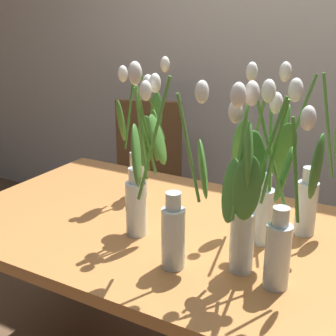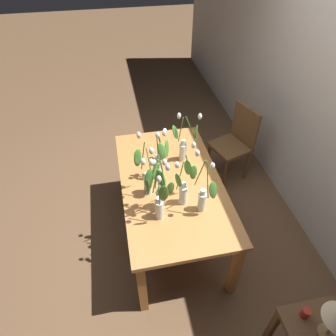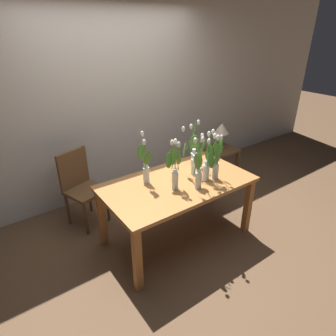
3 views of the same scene
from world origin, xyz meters
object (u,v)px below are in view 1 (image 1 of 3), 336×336
dining_table (181,253)px  tulip_vase_5 (247,210)px  tulip_vase_3 (308,181)px  tulip_vase_4 (172,208)px  tulip_vase_0 (142,174)px  tulip_vase_1 (276,211)px  dining_chair (145,171)px  tulip_vase_2 (139,152)px  tulip_vase_6 (262,189)px

dining_table → tulip_vase_5: 0.44m
tulip_vase_3 → tulip_vase_4: size_ratio=0.96×
tulip_vase_4 → tulip_vase_5: bearing=17.4°
tulip_vase_4 → tulip_vase_5: 0.20m
tulip_vase_0 → tulip_vase_1: size_ratio=0.95×
tulip_vase_1 → dining_chair: 1.64m
tulip_vase_0 → tulip_vase_4: tulip_vase_4 is taller
tulip_vase_0 → tulip_vase_2: tulip_vase_2 is taller
tulip_vase_1 → tulip_vase_4: 0.28m
tulip_vase_0 → tulip_vase_5: tulip_vase_5 is taller
dining_table → tulip_vase_2: 0.43m
tulip_vase_1 → dining_table: bearing=154.3°
tulip_vase_2 → tulip_vase_6: 0.56m
tulip_vase_2 → tulip_vase_5: size_ratio=0.97×
tulip_vase_4 → tulip_vase_1: bearing=9.9°
dining_table → tulip_vase_0: tulip_vase_0 is taller
tulip_vase_1 → tulip_vase_2: bearing=151.2°
tulip_vase_1 → tulip_vase_6: bearing=116.3°
tulip_vase_4 → tulip_vase_6: tulip_vase_4 is taller
dining_chair → tulip_vase_2: bearing=-58.6°
dining_table → tulip_vase_0: (-0.10, -0.08, 0.30)m
tulip_vase_2 → dining_chair: tulip_vase_2 is taller
dining_table → tulip_vase_2: (-0.28, 0.18, 0.27)m
tulip_vase_4 → tulip_vase_2: bearing=132.5°
tulip_vase_1 → tulip_vase_6: tulip_vase_6 is taller
tulip_vase_3 → tulip_vase_1: bearing=-89.9°
tulip_vase_6 → dining_chair: bearing=138.2°
tulip_vase_3 → tulip_vase_0: bearing=-151.6°
dining_table → tulip_vase_6: 0.38m
tulip_vase_1 → tulip_vase_5: (-0.08, 0.01, -0.02)m
tulip_vase_0 → tulip_vase_1: 0.48m
tulip_vase_3 → tulip_vase_5: tulip_vase_3 is taller
tulip_vase_3 → dining_chair: bearing=145.2°
tulip_vase_4 → tulip_vase_6: bearing=57.8°
tulip_vase_1 → tulip_vase_5: tulip_vase_5 is taller
tulip_vase_5 → tulip_vase_6: size_ratio=1.00×
tulip_vase_2 → tulip_vase_4: 0.55m
tulip_vase_3 → tulip_vase_5: size_ratio=1.02×
tulip_vase_1 → tulip_vase_4: tulip_vase_4 is taller
tulip_vase_6 → tulip_vase_2: bearing=165.7°
tulip_vase_4 → tulip_vase_5: tulip_vase_4 is taller
tulip_vase_0 → tulip_vase_2: (-0.18, 0.26, -0.02)m
tulip_vase_2 → tulip_vase_6: bearing=-14.3°
tulip_vase_3 → tulip_vase_6: size_ratio=1.01×
tulip_vase_4 → tulip_vase_6: size_ratio=1.05×
tulip_vase_0 → tulip_vase_4: (0.19, -0.14, -0.02)m
tulip_vase_4 → tulip_vase_5: size_ratio=1.05×
tulip_vase_0 → tulip_vase_6: bearing=19.1°
tulip_vase_1 → dining_chair: tulip_vase_1 is taller
dining_table → tulip_vase_2: tulip_vase_2 is taller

